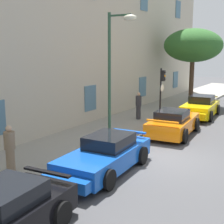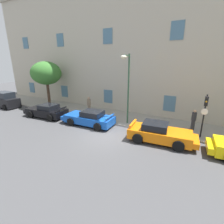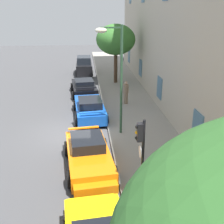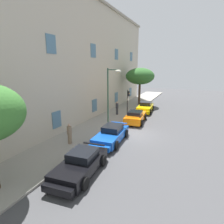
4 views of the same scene
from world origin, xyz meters
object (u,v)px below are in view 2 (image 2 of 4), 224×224
at_px(hatchback_parked, 6,100).
at_px(tree_midblock, 46,73).
at_px(pedestrian_strolling, 194,120).
at_px(sportscar_red_lead, 46,111).
at_px(sportscar_yellow_flank, 88,118).
at_px(street_lamp, 127,78).
at_px(pedestrian_admiring, 89,105).
at_px(sportscar_white_middle, 162,134).
at_px(traffic_light, 205,109).

height_order(hatchback_parked, tree_midblock, tree_midblock).
xyz_separation_m(tree_midblock, pedestrian_strolling, (16.44, 0.25, -3.10)).
xyz_separation_m(sportscar_red_lead, pedestrian_strolling, (13.47, 3.26, 0.41)).
distance_m(sportscar_yellow_flank, tree_midblock, 9.21).
xyz_separation_m(sportscar_red_lead, street_lamp, (8.24, 1.65, 3.62)).
bearing_deg(hatchback_parked, sportscar_red_lead, -0.54).
distance_m(pedestrian_admiring, pedestrian_strolling, 10.27).
height_order(sportscar_yellow_flank, street_lamp, street_lamp).
distance_m(sportscar_white_middle, street_lamp, 5.19).
distance_m(sportscar_white_middle, traffic_light, 3.46).
bearing_deg(sportscar_yellow_flank, pedestrian_admiring, 125.23).
xyz_separation_m(traffic_light, pedestrian_admiring, (-10.90, 1.09, -1.32)).
bearing_deg(pedestrian_strolling, sportscar_yellow_flank, -160.78).
distance_m(tree_midblock, pedestrian_admiring, 6.91).
bearing_deg(tree_midblock, pedestrian_strolling, 0.87).
distance_m(hatchback_parked, street_lamp, 15.99).
bearing_deg(traffic_light, pedestrian_strolling, 116.22).
bearing_deg(tree_midblock, traffic_light, -3.42).
relative_size(hatchback_parked, tree_midblock, 0.69).
xyz_separation_m(sportscar_white_middle, pedestrian_admiring, (-8.49, 2.90, 0.37)).
relative_size(sportscar_yellow_flank, traffic_light, 1.55).
height_order(sportscar_yellow_flank, traffic_light, traffic_light).
distance_m(sportscar_red_lead, tree_midblock, 5.49).
bearing_deg(sportscar_yellow_flank, pedestrian_strolling, 19.22).
bearing_deg(sportscar_red_lead, pedestrian_strolling, 13.61).
height_order(sportscar_red_lead, tree_midblock, tree_midblock).
xyz_separation_m(sportscar_red_lead, pedestrian_admiring, (3.20, 3.09, 0.40)).
bearing_deg(tree_midblock, hatchback_parked, -145.94).
distance_m(traffic_light, pedestrian_admiring, 11.03).
distance_m(sportscar_white_middle, pedestrian_strolling, 3.58).
distance_m(sportscar_red_lead, street_lamp, 9.15).
relative_size(tree_midblock, traffic_light, 1.68).
distance_m(tree_midblock, pedestrian_strolling, 16.73).
bearing_deg(street_lamp, sportscar_red_lead, -168.68).
distance_m(tree_midblock, street_lamp, 11.29).
distance_m(sportscar_yellow_flank, pedestrian_admiring, 3.37).
relative_size(tree_midblock, street_lamp, 0.90).
relative_size(hatchback_parked, traffic_light, 1.16).
relative_size(sportscar_red_lead, street_lamp, 0.78).
distance_m(street_lamp, pedestrian_strolling, 6.35).
height_order(sportscar_red_lead, sportscar_white_middle, sportscar_white_middle).
distance_m(sportscar_yellow_flank, pedestrian_strolling, 8.84).
bearing_deg(sportscar_yellow_flank, street_lamp, 22.62).
relative_size(sportscar_yellow_flank, tree_midblock, 0.92).
xyz_separation_m(tree_midblock, street_lamp, (11.20, -1.36, 0.11)).
bearing_deg(tree_midblock, sportscar_red_lead, -45.47).
bearing_deg(sportscar_red_lead, traffic_light, 8.05).
height_order(sportscar_yellow_flank, hatchback_parked, hatchback_parked).
bearing_deg(sportscar_white_middle, sportscar_red_lead, -179.10).
distance_m(tree_midblock, traffic_light, 17.19).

